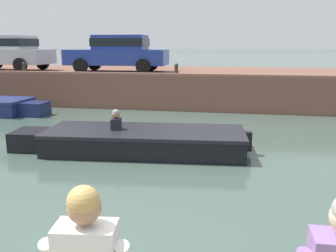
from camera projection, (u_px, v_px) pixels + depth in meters
ground_plane at (167, 155)px, 8.72m from camera, size 400.00×400.00×0.00m
far_quay_wall at (203, 86)px, 17.04m from camera, size 60.00×6.00×1.37m
far_wall_coping at (197, 75)px, 14.12m from camera, size 60.00×0.24×0.08m
motorboat_passing at (136, 141)px, 8.96m from camera, size 5.78×2.13×1.03m
car_leftmost_silver at (8, 51)px, 16.87m from camera, size 4.06×2.06×1.54m
car_left_inner_blue at (118, 52)px, 15.93m from camera, size 4.33×2.04×1.54m
mooring_bollard_west at (24, 67)px, 15.51m from camera, size 0.15×0.15×0.44m
mooring_bollard_mid at (176, 69)px, 14.35m from camera, size 0.15×0.15×0.44m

